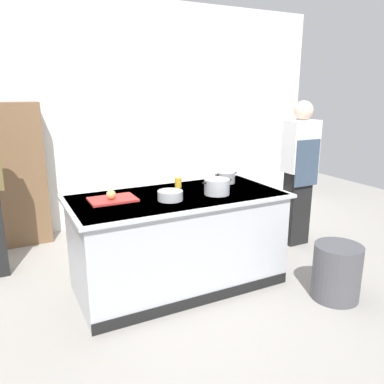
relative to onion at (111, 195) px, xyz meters
name	(u,v)px	position (x,y,z in m)	size (l,w,h in m)	color
ground_plane	(179,283)	(0.60, -0.07, -0.96)	(10.00, 10.00, 0.00)	#9E9991
back_wall	(112,115)	(0.60, 2.03, 0.54)	(6.40, 0.12, 3.00)	white
counter_island	(178,239)	(0.60, -0.07, -0.50)	(1.98, 0.98, 0.90)	#B7BABF
cutting_board	(113,199)	(0.02, 0.02, -0.05)	(0.40, 0.28, 0.02)	red
onion	(111,195)	(0.00, 0.00, 0.00)	(0.08, 0.08, 0.08)	tan
stock_pot	(217,187)	(0.94, -0.21, 0.01)	(0.30, 0.24, 0.14)	#B7BABF
sauce_pan	(226,178)	(1.25, 0.13, -0.01)	(0.25, 0.19, 0.11)	#99999E
mixing_bowl	(170,195)	(0.47, -0.19, -0.02)	(0.22, 0.22, 0.08)	#B7BABF
juice_cup	(178,183)	(0.72, 0.18, -0.01)	(0.07, 0.07, 0.10)	yellow
trash_bin	(337,272)	(1.76, -0.95, -0.71)	(0.42, 0.42, 0.51)	#4C4C51
person_chef	(299,170)	(2.32, 0.22, -0.05)	(0.38, 0.25, 1.72)	black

